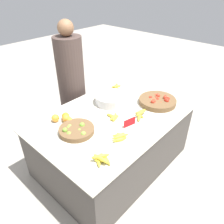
{
  "coord_description": "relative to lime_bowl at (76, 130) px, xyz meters",
  "views": [
    {
      "loc": [
        -1.43,
        -1.3,
        1.95
      ],
      "look_at": [
        0.0,
        0.0,
        0.71
      ],
      "focal_mm": 35.0,
      "sensor_mm": 36.0,
      "label": 1
    }
  ],
  "objects": [
    {
      "name": "metal_bowl",
      "position": [
        0.64,
        0.14,
        0.02
      ],
      "size": [
        0.37,
        0.37,
        0.1
      ],
      "color": "silver",
      "rests_on": "market_table"
    },
    {
      "name": "ground_plane",
      "position": [
        0.44,
        -0.06,
        -0.69
      ],
      "size": [
        12.0,
        12.0,
        0.0
      ],
      "primitive_type": "plane",
      "color": "#ADA599"
    },
    {
      "name": "orange_pile",
      "position": [
        0.03,
        0.24,
        0.01
      ],
      "size": [
        0.17,
        0.2,
        0.08
      ],
      "color": "orange",
      "rests_on": "market_table"
    },
    {
      "name": "banana_bunch_middle_right",
      "position": [
        0.93,
        0.33,
        -0.0
      ],
      "size": [
        0.19,
        0.14,
        0.06
      ],
      "color": "yellow",
      "rests_on": "market_table"
    },
    {
      "name": "vendor_person",
      "position": [
        0.57,
        0.78,
        0.01
      ],
      "size": [
        0.35,
        0.35,
        1.52
      ],
      "color": "#473833",
      "rests_on": "ground_plane"
    },
    {
      "name": "banana_bunch_middle_left",
      "position": [
        0.64,
        -0.28,
        -0.0
      ],
      "size": [
        0.21,
        0.15,
        0.06
      ],
      "color": "yellow",
      "rests_on": "market_table"
    },
    {
      "name": "lime_bowl",
      "position": [
        0.0,
        0.0,
        0.0
      ],
      "size": [
        0.34,
        0.34,
        0.08
      ],
      "color": "brown",
      "rests_on": "market_table"
    },
    {
      "name": "banana_bunch_front_center",
      "position": [
        0.41,
        -0.1,
        -0.01
      ],
      "size": [
        0.15,
        0.15,
        0.04
      ],
      "color": "yellow",
      "rests_on": "market_table"
    },
    {
      "name": "banana_bunch_front_left",
      "position": [
        -0.11,
        -0.45,
        0.0
      ],
      "size": [
        0.15,
        0.17,
        0.06
      ],
      "color": "yellow",
      "rests_on": "market_table"
    },
    {
      "name": "tomato_basket",
      "position": [
        0.99,
        -0.27,
        0.01
      ],
      "size": [
        0.43,
        0.43,
        0.09
      ],
      "color": "brown",
      "rests_on": "market_table"
    },
    {
      "name": "banana_bunch_front_right",
      "position": [
        0.21,
        -0.37,
        -0.0
      ],
      "size": [
        0.17,
        0.12,
        0.05
      ],
      "color": "yellow",
      "rests_on": "market_table"
    },
    {
      "name": "price_sign",
      "position": [
        0.42,
        -0.31,
        0.02
      ],
      "size": [
        0.14,
        0.04,
        0.08
      ],
      "rotation": [
        0.0,
        0.0,
        -0.22
      ],
      "color": "red",
      "rests_on": "market_table"
    },
    {
      "name": "market_table",
      "position": [
        0.44,
        -0.06,
        -0.36
      ],
      "size": [
        1.65,
        1.15,
        0.66
      ],
      "color": "#4C4742",
      "rests_on": "ground_plane"
    }
  ]
}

